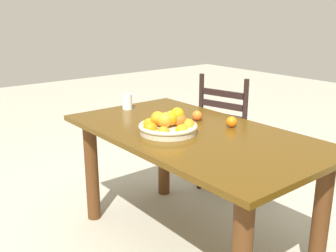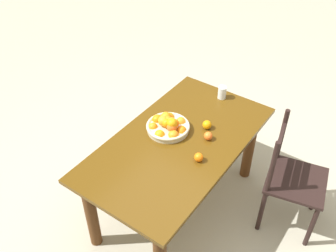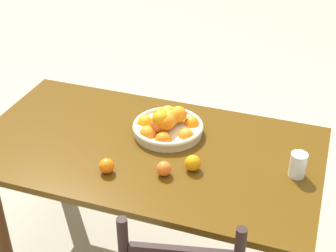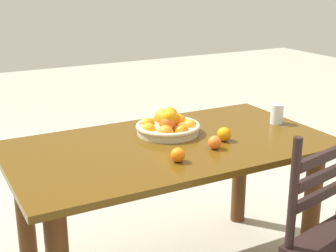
% 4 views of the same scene
% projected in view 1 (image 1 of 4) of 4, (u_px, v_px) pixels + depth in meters
% --- Properties ---
extents(ground_plane, '(12.00, 12.00, 0.00)m').
position_uv_depth(ground_plane, '(190.00, 243.00, 2.43)').
color(ground_plane, '#ADA994').
extents(dining_table, '(1.55, 0.85, 0.73)m').
position_uv_depth(dining_table, '(192.00, 155.00, 2.27)').
color(dining_table, '#52360D').
rests_on(dining_table, ground).
extents(chair_near_window, '(0.51, 0.51, 0.93)m').
position_uv_depth(chair_near_window, '(230.00, 134.00, 3.05)').
color(chair_near_window, black).
rests_on(chair_near_window, ground).
extents(fruit_bowl, '(0.33, 0.33, 0.14)m').
position_uv_depth(fruit_bowl, '(169.00, 125.00, 2.18)').
color(fruit_bowl, beige).
rests_on(fruit_bowl, dining_table).
extents(orange_loose_0, '(0.06, 0.06, 0.06)m').
position_uv_depth(orange_loose_0, '(197.00, 116.00, 2.42)').
color(orange_loose_0, orange).
rests_on(orange_loose_0, dining_table).
extents(orange_loose_1, '(0.06, 0.06, 0.06)m').
position_uv_depth(orange_loose_1, '(232.00, 122.00, 2.29)').
color(orange_loose_1, orange).
rests_on(orange_loose_1, dining_table).
extents(orange_loose_2, '(0.07, 0.07, 0.07)m').
position_uv_depth(orange_loose_2, '(178.00, 114.00, 2.46)').
color(orange_loose_2, orange).
rests_on(orange_loose_2, dining_table).
extents(drinking_glass, '(0.07, 0.07, 0.11)m').
position_uv_depth(drinking_glass, '(127.00, 102.00, 2.70)').
color(drinking_glass, silver).
rests_on(drinking_glass, dining_table).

